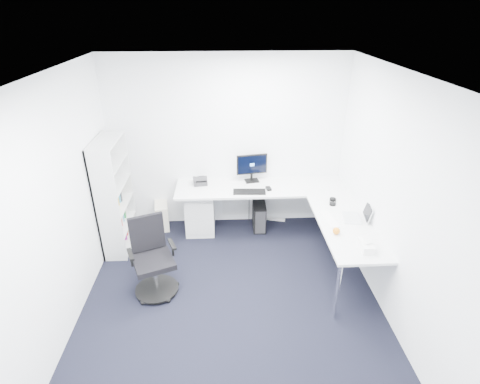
{
  "coord_description": "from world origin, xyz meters",
  "views": [
    {
      "loc": [
        -0.07,
        -3.37,
        3.28
      ],
      "look_at": [
        0.15,
        1.05,
        1.05
      ],
      "focal_mm": 28.0,
      "sensor_mm": 36.0,
      "label": 1
    }
  ],
  "objects_px": {
    "monitor": "(252,168)",
    "laptop": "(353,211)",
    "l_desk": "(266,220)",
    "task_chair": "(153,260)",
    "bookshelf": "(115,196)"
  },
  "relations": [
    {
      "from": "monitor",
      "to": "laptop",
      "type": "bearing_deg",
      "value": -54.48
    },
    {
      "from": "l_desk",
      "to": "task_chair",
      "type": "bearing_deg",
      "value": -145.16
    },
    {
      "from": "monitor",
      "to": "laptop",
      "type": "height_order",
      "value": "monitor"
    },
    {
      "from": "task_chair",
      "to": "bookshelf",
      "type": "bearing_deg",
      "value": 100.36
    },
    {
      "from": "task_chair",
      "to": "l_desk",
      "type": "bearing_deg",
      "value": 13.05
    },
    {
      "from": "l_desk",
      "to": "task_chair",
      "type": "xyz_separation_m",
      "value": [
        -1.49,
        -1.04,
        0.11
      ]
    },
    {
      "from": "monitor",
      "to": "bookshelf",
      "type": "bearing_deg",
      "value": -175.66
    },
    {
      "from": "laptop",
      "to": "bookshelf",
      "type": "bearing_deg",
      "value": 176.6
    },
    {
      "from": "l_desk",
      "to": "bookshelf",
      "type": "distance_m",
      "value": 2.22
    },
    {
      "from": "bookshelf",
      "to": "laptop",
      "type": "distance_m",
      "value": 3.29
    },
    {
      "from": "task_chair",
      "to": "laptop",
      "type": "bearing_deg",
      "value": -13.33
    },
    {
      "from": "l_desk",
      "to": "bookshelf",
      "type": "relative_size",
      "value": 1.61
    },
    {
      "from": "bookshelf",
      "to": "monitor",
      "type": "height_order",
      "value": "bookshelf"
    },
    {
      "from": "bookshelf",
      "to": "laptop",
      "type": "xyz_separation_m",
      "value": [
        3.22,
        -0.71,
        0.06
      ]
    },
    {
      "from": "bookshelf",
      "to": "laptop",
      "type": "relative_size",
      "value": 5.31
    }
  ]
}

